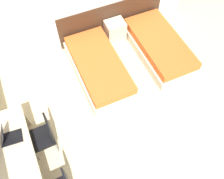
{
  "coord_description": "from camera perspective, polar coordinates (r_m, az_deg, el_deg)",
  "views": [
    {
      "loc": [
        -1.01,
        0.0,
        4.43
      ],
      "look_at": [
        0.0,
        2.26,
        0.55
      ],
      "focal_mm": 40.0,
      "sensor_mm": 36.0,
      "label": 1
    }
  ],
  "objects": [
    {
      "name": "desk",
      "position": [
        4.21,
        -20.1,
        -17.26
      ],
      "size": [
        0.58,
        2.14,
        0.73
      ],
      "color": "#C6B28E",
      "rests_on": "ground_plane"
    },
    {
      "name": "laptop",
      "position": [
        4.22,
        -22.6,
        -10.04
      ],
      "size": [
        0.35,
        0.26,
        0.32
      ],
      "rotation": [
        0.0,
        0.0,
        -0.09
      ],
      "color": "black",
      "rests_on": "desk"
    },
    {
      "name": "bed_near_window",
      "position": [
        5.35,
        -3.04,
        5.04
      ],
      "size": [
        0.97,
        1.95,
        0.41
      ],
      "color": "beige",
      "rests_on": "ground_plane"
    },
    {
      "name": "bed_near_door",
      "position": [
        5.83,
        10.72,
        9.66
      ],
      "size": [
        0.97,
        1.95,
        0.41
      ],
      "color": "beige",
      "rests_on": "ground_plane"
    },
    {
      "name": "radiator",
      "position": [
        5.81,
        -19.18,
        7.33
      ],
      "size": [
        0.98,
        0.12,
        0.48
      ],
      "color": "silver",
      "rests_on": "ground_plane"
    },
    {
      "name": "chair_near_laptop",
      "position": [
        4.42,
        -15.29,
        -10.03
      ],
      "size": [
        0.43,
        0.43,
        0.87
      ],
      "rotation": [
        0.0,
        0.0,
        0.01
      ],
      "color": "black",
      "rests_on": "ground_plane"
    },
    {
      "name": "nightstand",
      "position": [
        5.98,
        0.68,
        13.25
      ],
      "size": [
        0.44,
        0.36,
        0.52
      ],
      "color": "beige",
      "rests_on": "ground_plane"
    },
    {
      "name": "headboard_panel",
      "position": [
        6.01,
        -0.16,
        15.7
      ],
      "size": [
        2.55,
        0.03,
        0.86
      ],
      "color": "#382316",
      "rests_on": "ground_plane"
    }
  ]
}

